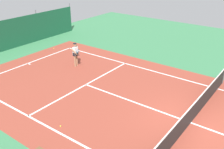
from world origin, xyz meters
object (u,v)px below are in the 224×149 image
at_px(tennis_net, 192,113).
at_px(tennis_ball_near_player, 54,48).
at_px(tennis_ball_by_sideline, 60,126).
at_px(tennis_player, 76,53).

height_order(tennis_net, tennis_ball_near_player, tennis_net).
height_order(tennis_net, tennis_ball_by_sideline, tennis_net).
bearing_deg(tennis_player, tennis_ball_near_player, -117.24).
bearing_deg(tennis_player, tennis_ball_by_sideline, 31.86).
xyz_separation_m(tennis_net, tennis_player, (1.72, 8.83, 0.45)).
bearing_deg(tennis_ball_near_player, tennis_player, -111.15).
xyz_separation_m(tennis_ball_near_player, tennis_ball_by_sideline, (-7.04, -8.29, 0.00)).
height_order(tennis_net, tennis_player, tennis_player).
height_order(tennis_player, tennis_ball_by_sideline, tennis_player).
height_order(tennis_ball_near_player, tennis_ball_by_sideline, same).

